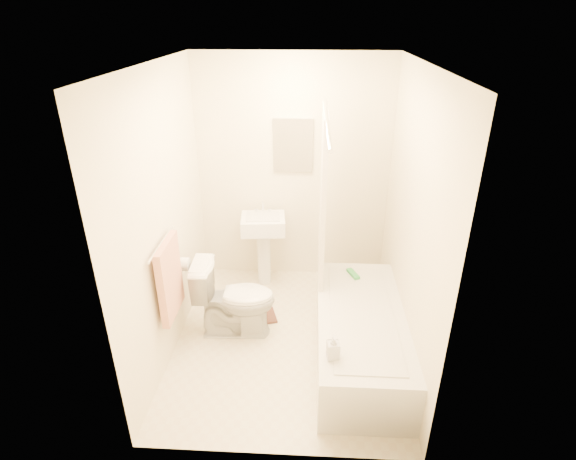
# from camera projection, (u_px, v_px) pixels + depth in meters

# --- Properties ---
(floor) EXTENTS (2.40, 2.40, 0.00)m
(floor) POSITION_uv_depth(u_px,v_px,m) (286.00, 339.00, 4.15)
(floor) COLOR beige
(floor) RESTS_ON ground
(ceiling) EXTENTS (2.40, 2.40, 0.00)m
(ceiling) POSITION_uv_depth(u_px,v_px,m) (286.00, 64.00, 3.09)
(ceiling) COLOR white
(ceiling) RESTS_ON ground
(wall_back) EXTENTS (2.00, 0.02, 2.40)m
(wall_back) POSITION_uv_depth(u_px,v_px,m) (293.00, 173.00, 4.69)
(wall_back) COLOR beige
(wall_back) RESTS_ON ground
(wall_left) EXTENTS (0.02, 2.40, 2.40)m
(wall_left) POSITION_uv_depth(u_px,v_px,m) (164.00, 218.00, 3.67)
(wall_left) COLOR beige
(wall_left) RESTS_ON ground
(wall_right) EXTENTS (0.02, 2.40, 2.40)m
(wall_right) POSITION_uv_depth(u_px,v_px,m) (412.00, 224.00, 3.57)
(wall_right) COLOR beige
(wall_right) RESTS_ON ground
(mirror) EXTENTS (0.40, 0.03, 0.55)m
(mirror) POSITION_uv_depth(u_px,v_px,m) (293.00, 145.00, 4.54)
(mirror) COLOR white
(mirror) RESTS_ON wall_back
(curtain_rod) EXTENTS (0.03, 1.70, 0.03)m
(curtain_rod) POSITION_uv_depth(u_px,v_px,m) (327.00, 119.00, 3.34)
(curtain_rod) COLOR silver
(curtain_rod) RESTS_ON wall_back
(shower_curtain) EXTENTS (0.04, 0.80, 1.55)m
(shower_curtain) POSITION_uv_depth(u_px,v_px,m) (323.00, 197.00, 4.04)
(shower_curtain) COLOR silver
(shower_curtain) RESTS_ON curtain_rod
(towel_bar) EXTENTS (0.02, 0.60, 0.02)m
(towel_bar) POSITION_uv_depth(u_px,v_px,m) (161.00, 244.00, 3.49)
(towel_bar) COLOR silver
(towel_bar) RESTS_ON wall_left
(towel) EXTENTS (0.06, 0.45, 0.66)m
(towel) POSITION_uv_depth(u_px,v_px,m) (170.00, 279.00, 3.62)
(towel) COLOR #CC7266
(towel) RESTS_ON towel_bar
(toilet_paper) EXTENTS (0.11, 0.12, 0.12)m
(toilet_paper) POSITION_uv_depth(u_px,v_px,m) (183.00, 264.00, 3.99)
(toilet_paper) COLOR white
(toilet_paper) RESTS_ON wall_left
(toilet) EXTENTS (0.75, 0.44, 0.73)m
(toilet) POSITION_uv_depth(u_px,v_px,m) (235.00, 298.00, 4.10)
(toilet) COLOR white
(toilet) RESTS_ON floor
(sink) EXTENTS (0.48, 0.40, 0.88)m
(sink) POSITION_uv_depth(u_px,v_px,m) (264.00, 247.00, 4.82)
(sink) COLOR white
(sink) RESTS_ON floor
(bathtub) EXTENTS (0.72, 1.65, 0.46)m
(bathtub) POSITION_uv_depth(u_px,v_px,m) (360.00, 336.00, 3.83)
(bathtub) COLOR silver
(bathtub) RESTS_ON floor
(bath_mat) EXTENTS (0.75, 0.65, 0.02)m
(bath_mat) POSITION_uv_depth(u_px,v_px,m) (241.00, 312.00, 4.49)
(bath_mat) COLOR #4A2820
(bath_mat) RESTS_ON floor
(soap_bottle) EXTENTS (0.10, 0.10, 0.19)m
(soap_bottle) POSITION_uv_depth(u_px,v_px,m) (333.00, 347.00, 3.22)
(soap_bottle) COLOR silver
(soap_bottle) RESTS_ON bathtub
(scrub_brush) EXTENTS (0.12, 0.19, 0.04)m
(scrub_brush) POSITION_uv_depth(u_px,v_px,m) (353.00, 274.00, 4.25)
(scrub_brush) COLOR green
(scrub_brush) RESTS_ON bathtub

